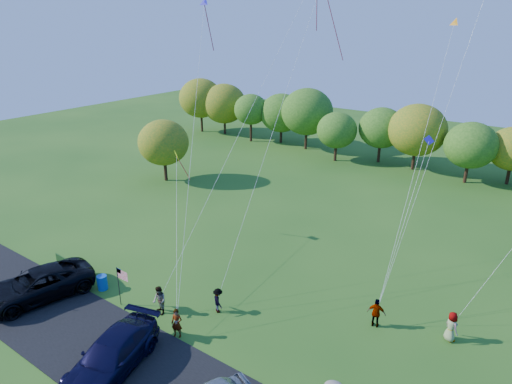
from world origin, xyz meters
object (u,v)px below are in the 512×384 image
(flyer_d, at_px, (376,313))
(park_bench, at_px, (65,263))
(minivan_navy, at_px, (112,355))
(flyer_e, at_px, (451,327))
(flyer_b, at_px, (159,301))
(minivan_dark, at_px, (38,285))
(flyer_c, at_px, (218,300))
(trash_barrel, at_px, (102,282))
(flyer_a, at_px, (177,323))

(flyer_d, distance_m, park_bench, 22.18)
(minivan_navy, relative_size, flyer_e, 3.47)
(minivan_navy, distance_m, flyer_b, 5.16)
(flyer_b, bearing_deg, minivan_dark, -134.31)
(flyer_e, xyz_separation_m, park_bench, (-25.00, -8.23, -0.36))
(flyer_c, height_order, flyer_d, flyer_d)
(flyer_d, bearing_deg, flyer_c, 15.76)
(flyer_c, bearing_deg, minivan_navy, 113.27)
(flyer_b, xyz_separation_m, flyer_e, (15.34, 7.91, -0.02))
(park_bench, bearing_deg, flyer_c, 14.16)
(flyer_b, bearing_deg, park_bench, -156.67)
(minivan_dark, bearing_deg, flyer_c, 42.40)
(minivan_navy, relative_size, flyer_b, 3.38)
(minivan_navy, bearing_deg, minivan_dark, 156.01)
(minivan_dark, distance_m, flyer_b, 8.44)
(minivan_dark, relative_size, flyer_b, 3.69)
(minivan_dark, relative_size, trash_barrel, 6.89)
(flyer_b, relative_size, flyer_c, 1.15)
(minivan_navy, relative_size, park_bench, 3.38)
(minivan_dark, xyz_separation_m, trash_barrel, (2.46, 3.11, -0.52))
(flyer_c, distance_m, park_bench, 12.75)
(minivan_navy, xyz_separation_m, trash_barrel, (-6.90, 4.53, -0.48))
(flyer_d, bearing_deg, trash_barrel, 11.54)
(flyer_a, xyz_separation_m, flyer_e, (12.91, 8.85, 0.02))
(minivan_navy, relative_size, flyer_a, 3.53)
(flyer_b, height_order, flyer_e, flyer_b)
(flyer_b, height_order, park_bench, flyer_b)
(minivan_dark, distance_m, flyer_e, 25.69)
(minivan_dark, bearing_deg, flyer_e, 40.12)
(flyer_b, xyz_separation_m, park_bench, (-9.66, -0.32, -0.39))
(flyer_b, distance_m, flyer_e, 17.26)
(flyer_a, relative_size, flyer_d, 0.97)
(flyer_a, distance_m, flyer_e, 15.65)
(flyer_e, bearing_deg, minivan_navy, 82.53)
(minivan_navy, bearing_deg, flyer_c, 65.40)
(flyer_a, bearing_deg, flyer_c, 60.50)
(flyer_b, height_order, flyer_c, flyer_b)
(flyer_e, bearing_deg, trash_barrel, 61.32)
(minivan_navy, relative_size, flyer_d, 3.42)
(flyer_d, relative_size, park_bench, 0.99)
(minivan_navy, relative_size, trash_barrel, 6.32)
(minivan_dark, height_order, flyer_b, minivan_dark)
(minivan_navy, height_order, flyer_a, minivan_navy)
(minivan_dark, height_order, flyer_c, minivan_dark)
(flyer_d, bearing_deg, flyer_b, 18.93)
(flyer_c, bearing_deg, flyer_a, 115.50)
(flyer_e, bearing_deg, flyer_a, 73.87)
(trash_barrel, bearing_deg, flyer_c, 17.98)
(minivan_dark, xyz_separation_m, flyer_c, (10.52, 5.73, -0.20))
(flyer_a, bearing_deg, minivan_dark, 171.53)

